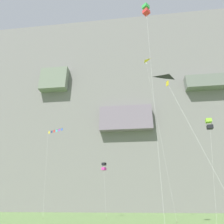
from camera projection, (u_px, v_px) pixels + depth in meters
cliff_face at (127, 109)px, 82.12m from camera, size 180.00×29.08×76.00m
kite_box_upper_mid at (146, 10)px, 27.68m from camera, size 1.28×3.81×28.09m
kite_box_low_center at (209, 124)px, 28.37m from camera, size 2.63×1.95×13.67m
kite_box_upper_right at (104, 167)px, 42.31m from camera, size 1.56×3.24×10.41m
kite_delta_low_right at (146, 66)px, 41.08m from camera, size 3.31×2.28×29.69m
kite_delta_high_right at (171, 81)px, 16.60m from camera, size 3.59×2.75×12.27m
kite_banner_high_left at (55, 134)px, 44.18m from camera, size 4.35×3.66×17.59m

